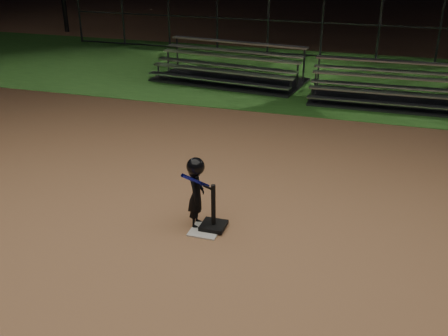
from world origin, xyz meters
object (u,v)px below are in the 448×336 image
at_px(bleacher_right, 388,95).
at_px(batting_tee, 214,220).
at_px(home_plate, 205,231).
at_px(bleacher_left, 229,74).
at_px(child_batter, 196,190).

bearing_deg(bleacher_right, batting_tee, -108.03).
distance_m(home_plate, bleacher_right, 8.25).
relative_size(bleacher_left, bleacher_right, 1.15).
height_order(bleacher_left, bleacher_right, bleacher_left).
bearing_deg(bleacher_right, home_plate, -108.45).
relative_size(home_plate, bleacher_left, 0.09).
xyz_separation_m(bleacher_left, bleacher_right, (4.77, -0.87, -0.02)).
xyz_separation_m(child_batter, bleacher_right, (2.72, 7.71, -0.41)).
xyz_separation_m(batting_tee, bleacher_right, (2.44, 7.73, 0.05)).
bearing_deg(batting_tee, child_batter, 176.06).
xyz_separation_m(home_plate, bleacher_right, (2.54, 7.85, 0.20)).
xyz_separation_m(home_plate, batting_tee, (0.10, 0.12, 0.14)).
xyz_separation_m(batting_tee, bleacher_left, (-2.34, 8.60, 0.07)).
height_order(home_plate, child_batter, child_batter).
height_order(home_plate, bleacher_left, bleacher_left).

